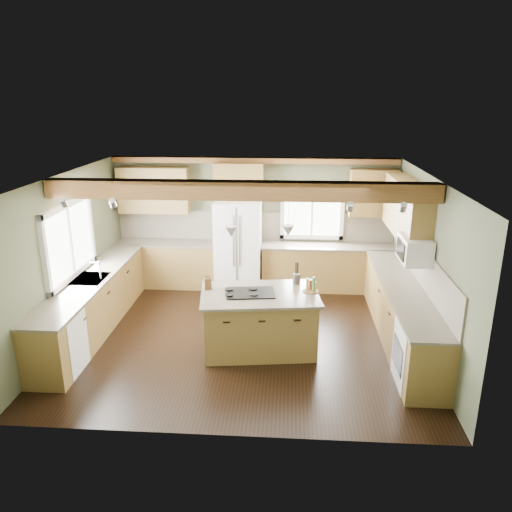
{
  "coord_description": "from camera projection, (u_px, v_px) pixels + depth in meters",
  "views": [
    {
      "loc": [
        0.7,
        -7.3,
        3.75
      ],
      "look_at": [
        0.18,
        0.3,
        1.28
      ],
      "focal_mm": 35.0,
      "sensor_mm": 36.0,
      "label": 1
    }
  ],
  "objects": [
    {
      "name": "backsplash_back",
      "position": [
        255.0,
        226.0,
        10.12
      ],
      "size": [
        5.58,
        0.03,
        0.58
      ],
      "primitive_type": "cube",
      "color": "brown",
      "rests_on": "wall_back"
    },
    {
      "name": "window_back",
      "position": [
        312.0,
        210.0,
        9.93
      ],
      "size": [
        1.1,
        0.04,
        1.0
      ],
      "primitive_type": "cube",
      "color": "white",
      "rests_on": "wall_back"
    },
    {
      "name": "dishwasher",
      "position": [
        59.0,
        344.0,
        6.98
      ],
      "size": [
        0.6,
        0.6,
        0.84
      ],
      "primitive_type": "cube",
      "color": "white",
      "rests_on": "floor"
    },
    {
      "name": "upper_cab_over_fridge",
      "position": [
        239.0,
        181.0,
        9.69
      ],
      "size": [
        0.96,
        0.35,
        0.7
      ],
      "primitive_type": "cube",
      "color": "brown",
      "rests_on": "wall_back"
    },
    {
      "name": "wall_right",
      "position": [
        427.0,
        264.0,
        7.55
      ],
      "size": [
        0.0,
        5.0,
        5.0
      ],
      "primitive_type": "plane",
      "rotation": [
        1.57,
        0.0,
        -1.57
      ],
      "color": "#4D543B",
      "rests_on": "ground"
    },
    {
      "name": "counter_left",
      "position": [
        90.0,
        280.0,
        8.07
      ],
      "size": [
        0.64,
        3.74,
        0.04
      ],
      "primitive_type": "cube",
      "color": "#453E32",
      "rests_on": "base_cab_left"
    },
    {
      "name": "island_top",
      "position": [
        260.0,
        294.0,
        7.46
      ],
      "size": [
        1.88,
        1.33,
        0.04
      ],
      "primitive_type": "cube",
      "rotation": [
        0.0,
        0.0,
        0.13
      ],
      "color": "#453E32",
      "rests_on": "island"
    },
    {
      "name": "microwave",
      "position": [
        415.0,
        249.0,
        7.44
      ],
      "size": [
        0.4,
        0.7,
        0.38
      ],
      "primitive_type": "cube",
      "color": "white",
      "rests_on": "wall_right"
    },
    {
      "name": "upper_cab_back_left",
      "position": [
        154.0,
        190.0,
        9.87
      ],
      "size": [
        1.4,
        0.35,
        0.9
      ],
      "primitive_type": "cube",
      "color": "brown",
      "rests_on": "wall_back"
    },
    {
      "name": "pendant_right",
      "position": [
        288.0,
        231.0,
        7.19
      ],
      "size": [
        0.18,
        0.18,
        0.16
      ],
      "primitive_type": "cone",
      "rotation": [
        3.14,
        0.0,
        0.0
      ],
      "color": "#B2B2B7",
      "rests_on": "ceiling"
    },
    {
      "name": "counter_back_left",
      "position": [
        165.0,
        243.0,
        10.06
      ],
      "size": [
        2.06,
        0.64,
        0.04
      ],
      "primitive_type": "cube",
      "color": "#453E32",
      "rests_on": "base_cab_back_left"
    },
    {
      "name": "ceiling",
      "position": [
        243.0,
        177.0,
        7.33
      ],
      "size": [
        5.6,
        5.6,
        0.0
      ],
      "primitive_type": "plane",
      "rotation": [
        3.14,
        0.0,
        0.0
      ],
      "color": "silver",
      "rests_on": "wall_back"
    },
    {
      "name": "knife_block",
      "position": [
        208.0,
        284.0,
        7.59
      ],
      "size": [
        0.12,
        0.1,
        0.18
      ],
      "primitive_type": "cube",
      "rotation": [
        0.0,
        0.0,
        0.26
      ],
      "color": "brown",
      "rests_on": "island_top"
    },
    {
      "name": "pendant_left",
      "position": [
        231.0,
        232.0,
        7.14
      ],
      "size": [
        0.18,
        0.18,
        0.16
      ],
      "primitive_type": "cone",
      "rotation": [
        3.14,
        0.0,
        0.0
      ],
      "color": "#B2B2B7",
      "rests_on": "ceiling"
    },
    {
      "name": "upper_cab_back_corner",
      "position": [
        373.0,
        193.0,
        9.59
      ],
      "size": [
        0.9,
        0.35,
        0.9
      ],
      "primitive_type": "cube",
      "color": "brown",
      "rests_on": "wall_back"
    },
    {
      "name": "counter_back_right",
      "position": [
        329.0,
        246.0,
        9.85
      ],
      "size": [
        2.66,
        0.64,
        0.04
      ],
      "primitive_type": "cube",
      "color": "#453E32",
      "rests_on": "base_cab_back_right"
    },
    {
      "name": "base_cab_back_left",
      "position": [
        167.0,
        264.0,
        10.2
      ],
      "size": [
        2.02,
        0.6,
        0.88
      ],
      "primitive_type": "cube",
      "color": "brown",
      "rests_on": "floor"
    },
    {
      "name": "wall_back",
      "position": [
        255.0,
        221.0,
        10.1
      ],
      "size": [
        5.6,
        0.0,
        5.6
      ],
      "primitive_type": "plane",
      "rotation": [
        1.57,
        0.0,
        0.0
      ],
      "color": "#4D543B",
      "rests_on": "ground"
    },
    {
      "name": "island",
      "position": [
        259.0,
        322.0,
        7.61
      ],
      "size": [
        1.76,
        1.21,
        0.88
      ],
      "primitive_type": "cube",
      "rotation": [
        0.0,
        0.0,
        0.13
      ],
      "color": "brown",
      "rests_on": "floor"
    },
    {
      "name": "utensil_crock",
      "position": [
        296.0,
        279.0,
        7.82
      ],
      "size": [
        0.14,
        0.14,
        0.16
      ],
      "primitive_type": "cylinder",
      "rotation": [
        0.0,
        0.0,
        -0.17
      ],
      "color": "#3B332F",
      "rests_on": "island_top"
    },
    {
      "name": "counter_right",
      "position": [
        404.0,
        287.0,
        7.74
      ],
      "size": [
        0.64,
        3.74,
        0.04
      ],
      "primitive_type": "cube",
      "color": "#453E32",
      "rests_on": "base_cab_right"
    },
    {
      "name": "base_cab_right",
      "position": [
        401.0,
        314.0,
        7.88
      ],
      "size": [
        0.6,
        3.7,
        0.88
      ],
      "primitive_type": "cube",
      "color": "brown",
      "rests_on": "floor"
    },
    {
      "name": "base_cab_back_right",
      "position": [
        328.0,
        268.0,
        9.99
      ],
      "size": [
        2.62,
        0.6,
        0.88
      ],
      "primitive_type": "cube",
      "color": "brown",
      "rests_on": "floor"
    },
    {
      "name": "faucet",
      "position": [
        100.0,
        271.0,
        8.01
      ],
      "size": [
        0.02,
        0.02,
        0.28
      ],
      "primitive_type": "cylinder",
      "color": "#B2B2B7",
      "rests_on": "sink"
    },
    {
      "name": "cooktop",
      "position": [
        250.0,
        293.0,
        7.45
      ],
      "size": [
        0.77,
        0.56,
        0.02
      ],
      "primitive_type": "cube",
      "rotation": [
        0.0,
        0.0,
        0.13
      ],
      "color": "black",
      "rests_on": "island_top"
    },
    {
      "name": "oven",
      "position": [
        421.0,
        356.0,
        6.65
      ],
      "size": [
        0.6,
        0.72,
        0.84
      ],
      "primitive_type": "cube",
      "color": "white",
      "rests_on": "floor"
    },
    {
      "name": "base_cab_left",
      "position": [
        93.0,
        306.0,
        8.21
      ],
      "size": [
        0.6,
        3.7,
        0.88
      ],
      "primitive_type": "cube",
      "color": "brown",
      "rests_on": "floor"
    },
    {
      "name": "refrigerator",
      "position": [
        238.0,
        245.0,
        9.89
      ],
      "size": [
        0.9,
        0.74,
        1.8
      ],
      "primitive_type": "cube",
      "color": "white",
      "rests_on": "floor"
    },
    {
      "name": "sink",
      "position": [
        90.0,
        279.0,
        8.06
      ],
      "size": [
        0.5,
        0.65,
        0.03
      ],
      "primitive_type": "cube",
      "color": "#262628",
      "rests_on": "counter_left"
    },
    {
      "name": "wall_left",
      "position": [
        68.0,
        257.0,
        7.91
      ],
      "size": [
        0.0,
        5.0,
        5.0
      ],
      "primitive_type": "plane",
      "rotation": [
        1.57,
        0.0,
        1.57
      ],
      "color": "#4D543B",
      "rests_on": "ground"
    },
    {
      "name": "soffit_trim",
      "position": [
        254.0,
        160.0,
        9.63
      ],
      "size": [
        5.55,
        0.2,
        0.1
      ],
      "primitive_type": "cube",
      "color": "#4F3216",
      "rests_on": "ceiling"
    },
    {
      "name": "ceiling_beam",
      "position": [
        240.0,
        190.0,
        7.0
      ],
      "size": [
        5.55,
        0.26,
        0.26
      ],
      "primitive_type": "cube",
      "color": "#4F3216",
      "rests_on": "ceiling"
    },
    {
      "name": "floor",
      "position": [
        244.0,
        336.0,
        8.13
      ],
      "size": [
        5.6,
        5.6,
        0.0
      ],
      "primitive_type": "plane",
      "color": "black",
      "rests_on": "ground"
    },
    {
      "name": "backsplash_right",
      "position": [
        425.0,
        269.0,
        7.62
      ],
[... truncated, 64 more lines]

